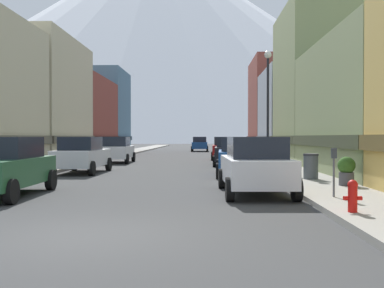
% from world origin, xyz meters
% --- Properties ---
extents(ground_plane, '(400.00, 400.00, 0.00)m').
position_xyz_m(ground_plane, '(0.00, 0.00, 0.00)').
color(ground_plane, '#393939').
extents(sidewalk_left, '(2.50, 100.00, 0.15)m').
position_xyz_m(sidewalk_left, '(-6.25, 35.00, 0.07)').
color(sidewalk_left, gray).
rests_on(sidewalk_left, ground).
extents(sidewalk_right, '(2.50, 100.00, 0.15)m').
position_xyz_m(sidewalk_right, '(6.25, 35.00, 0.07)').
color(sidewalk_right, gray).
rests_on(sidewalk_right, ground).
extents(storefront_left_2, '(10.08, 10.72, 9.14)m').
position_xyz_m(storefront_left_2, '(-12.39, 26.24, 4.41)').
color(storefront_left_2, beige).
rests_on(storefront_left_2, ground).
extents(storefront_left_3, '(8.56, 11.39, 7.58)m').
position_xyz_m(storefront_left_3, '(-11.63, 37.40, 3.65)').
color(storefront_left_3, brown).
rests_on(storefront_left_3, ground).
extents(storefront_left_4, '(7.28, 8.85, 9.83)m').
position_xyz_m(storefront_left_4, '(-10.99, 47.63, 4.75)').
color(storefront_left_4, slate).
rests_on(storefront_left_4, ground).
extents(storefront_right_2, '(6.69, 8.72, 10.39)m').
position_xyz_m(storefront_right_2, '(10.70, 23.34, 5.02)').
color(storefront_right_2, '#8C9966').
rests_on(storefront_right_2, ground).
extents(storefront_right_3, '(6.33, 9.75, 7.72)m').
position_xyz_m(storefront_right_3, '(10.52, 33.17, 3.72)').
color(storefront_right_3, '#99A5B2').
rests_on(storefront_right_3, ground).
extents(storefront_right_4, '(8.97, 9.87, 10.36)m').
position_xyz_m(storefront_right_4, '(11.84, 43.39, 5.01)').
color(storefront_right_4, brown).
rests_on(storefront_right_4, ground).
extents(car_left_0, '(2.13, 4.43, 1.78)m').
position_xyz_m(car_left_0, '(-3.80, 5.48, 0.90)').
color(car_left_0, '#265933').
rests_on(car_left_0, ground).
extents(car_left_1, '(2.15, 4.44, 1.78)m').
position_xyz_m(car_left_1, '(-3.80, 14.28, 0.90)').
color(car_left_1, silver).
rests_on(car_left_1, ground).
extents(car_left_2, '(2.16, 4.45, 1.78)m').
position_xyz_m(car_left_2, '(-3.80, 23.16, 0.90)').
color(car_left_2, silver).
rests_on(car_left_2, ground).
extents(car_right_0, '(2.18, 4.45, 1.78)m').
position_xyz_m(car_right_0, '(3.80, 6.11, 0.90)').
color(car_right_0, silver).
rests_on(car_right_0, ground).
extents(car_right_1, '(2.20, 4.46, 1.78)m').
position_xyz_m(car_right_1, '(3.80, 12.91, 0.90)').
color(car_right_1, '#19478C').
rests_on(car_right_1, ground).
extents(car_right_2, '(2.21, 4.47, 1.78)m').
position_xyz_m(car_right_2, '(3.80, 20.50, 0.90)').
color(car_right_2, black).
rests_on(car_right_2, ground).
extents(car_right_3, '(2.22, 4.47, 1.78)m').
position_xyz_m(car_right_3, '(3.80, 27.78, 0.90)').
color(car_right_3, '#9E1111').
rests_on(car_right_3, ground).
extents(car_driving_0, '(2.06, 4.40, 1.78)m').
position_xyz_m(car_driving_0, '(1.60, 48.11, 0.90)').
color(car_driving_0, '#19478C').
rests_on(car_driving_0, ground).
extents(fire_hydrant_near, '(0.40, 0.22, 0.70)m').
position_xyz_m(fire_hydrant_near, '(5.45, 1.90, 0.53)').
color(fire_hydrant_near, red).
rests_on(fire_hydrant_near, sidewalk_right).
extents(parking_meter_near, '(0.14, 0.10, 1.33)m').
position_xyz_m(parking_meter_near, '(5.75, 4.44, 1.01)').
color(parking_meter_near, '#595960').
rests_on(parking_meter_near, sidewalk_right).
extents(trash_bin_right, '(0.59, 0.59, 0.98)m').
position_xyz_m(trash_bin_right, '(6.35, 9.79, 0.64)').
color(trash_bin_right, '#4C5156').
rests_on(trash_bin_right, sidewalk_right).
extents(potted_plant_0, '(0.59, 0.59, 0.97)m').
position_xyz_m(potted_plant_0, '(7.00, 7.42, 0.67)').
color(potted_plant_0, '#4C4C51').
rests_on(potted_plant_0, sidewalk_right).
extents(pedestrian_0, '(0.36, 0.36, 1.62)m').
position_xyz_m(pedestrian_0, '(-6.25, 13.63, 0.89)').
color(pedestrian_0, '#333338').
rests_on(pedestrian_0, sidewalk_left).
extents(pedestrian_1, '(0.36, 0.36, 1.60)m').
position_xyz_m(pedestrian_1, '(-6.25, 20.05, 0.88)').
color(pedestrian_1, '#333338').
rests_on(pedestrian_1, sidewalk_left).
extents(streetlamp_right, '(0.36, 0.36, 5.86)m').
position_xyz_m(streetlamp_right, '(5.35, 14.69, 3.99)').
color(streetlamp_right, black).
rests_on(streetlamp_right, sidewalk_right).
extents(mountain_backdrop, '(309.32, 309.32, 114.67)m').
position_xyz_m(mountain_backdrop, '(-24.77, 260.00, 57.33)').
color(mountain_backdrop, silver).
rests_on(mountain_backdrop, ground).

